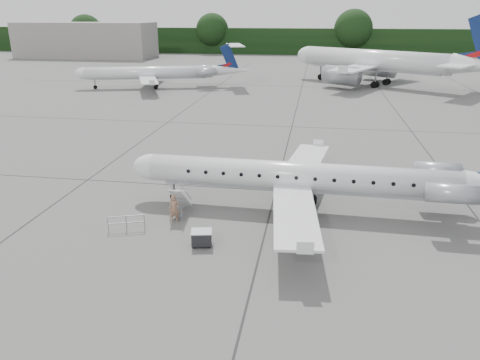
# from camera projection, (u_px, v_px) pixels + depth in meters

# --- Properties ---
(ground) EXTENTS (320.00, 320.00, 0.00)m
(ground) POSITION_uv_depth(u_px,v_px,m) (334.00, 242.00, 27.72)
(ground) COLOR #595957
(ground) RESTS_ON ground
(treeline) EXTENTS (260.00, 4.00, 8.00)m
(treeline) POSITION_uv_depth(u_px,v_px,m) (324.00, 42.00, 147.09)
(treeline) COLOR black
(treeline) RESTS_ON ground
(terminal_building) EXTENTS (40.00, 14.00, 10.00)m
(terminal_building) POSITION_uv_depth(u_px,v_px,m) (86.00, 40.00, 138.76)
(terminal_building) COLOR gray
(terminal_building) RESTS_ON ground
(main_regional_jet) EXTENTS (26.95, 19.75, 6.78)m
(main_regional_jet) POSITION_uv_depth(u_px,v_px,m) (300.00, 163.00, 31.12)
(main_regional_jet) COLOR silver
(main_regional_jet) RESTS_ON ground
(airstair) EXTENTS (0.91, 2.39, 2.12)m
(airstair) POSITION_uv_depth(u_px,v_px,m) (180.00, 199.00, 31.26)
(airstair) COLOR silver
(airstair) RESTS_ON ground
(passenger) EXTENTS (0.77, 0.62, 1.84)m
(passenger) POSITION_uv_depth(u_px,v_px,m) (174.00, 209.00, 30.07)
(passenger) COLOR #91684F
(passenger) RESTS_ON ground
(safety_railing) EXTENTS (2.11, 0.79, 1.00)m
(safety_railing) POSITION_uv_depth(u_px,v_px,m) (126.00, 224.00, 28.94)
(safety_railing) COLOR gray
(safety_railing) RESTS_ON ground
(baggage_cart) EXTENTS (1.30, 1.14, 0.99)m
(baggage_cart) POSITION_uv_depth(u_px,v_px,m) (202.00, 238.00, 27.13)
(baggage_cart) COLOR black
(baggage_cart) RESTS_ON ground
(bg_narrowbody) EXTENTS (43.83, 40.83, 12.79)m
(bg_narrowbody) POSITION_uv_depth(u_px,v_px,m) (375.00, 50.00, 84.66)
(bg_narrowbody) COLOR silver
(bg_narrowbody) RESTS_ON ground
(bg_regional_left) EXTENTS (33.23, 27.72, 7.52)m
(bg_regional_left) POSITION_uv_depth(u_px,v_px,m) (149.00, 67.00, 82.56)
(bg_regional_left) COLOR silver
(bg_regional_left) RESTS_ON ground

